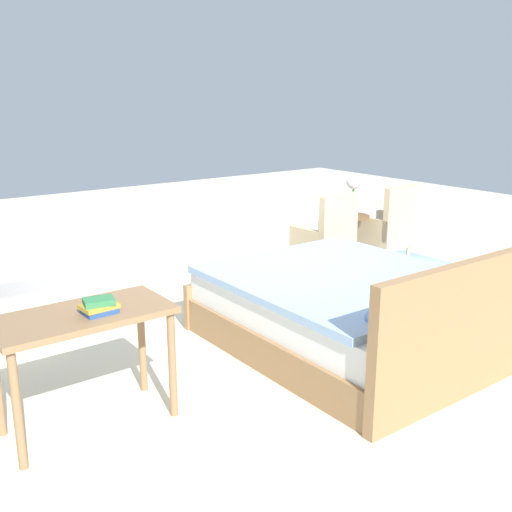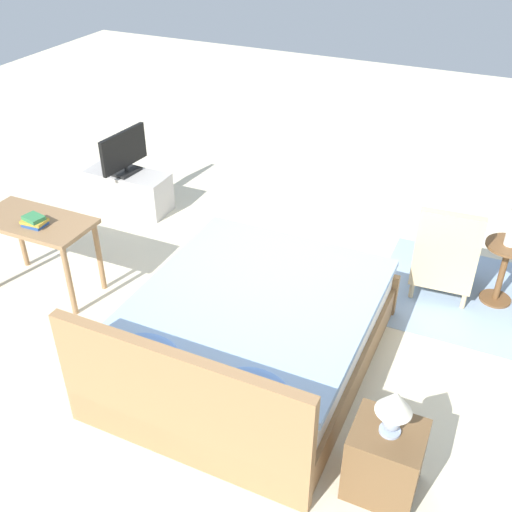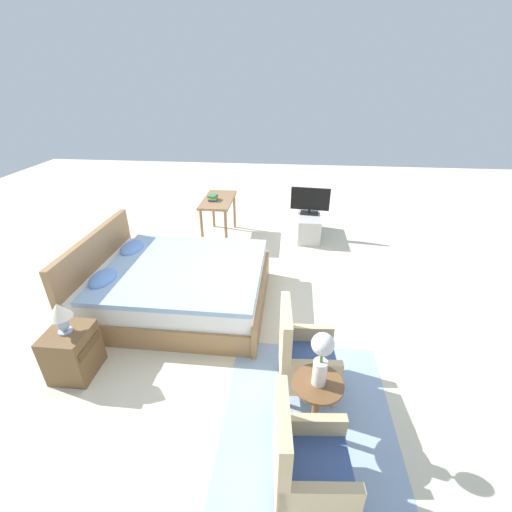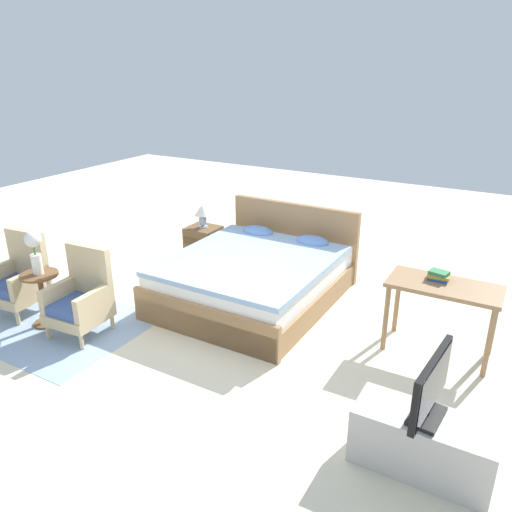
% 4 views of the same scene
% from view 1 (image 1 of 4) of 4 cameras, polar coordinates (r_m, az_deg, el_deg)
% --- Properties ---
extents(ground_plane, '(16.00, 16.00, 0.00)m').
position_cam_1_polar(ground_plane, '(5.56, 1.60, -5.69)').
color(ground_plane, beige).
extents(floor_rug, '(2.10, 1.50, 0.01)m').
position_cam_1_polar(floor_rug, '(7.21, 9.17, -0.87)').
color(floor_rug, '#8EA8C6').
rests_on(floor_rug, ground_plane).
extents(bed, '(1.82, 2.21, 0.96)m').
position_cam_1_polar(bed, '(4.85, 9.32, -5.32)').
color(bed, '#997047').
rests_on(bed, ground_plane).
extents(armchair_by_window_left, '(0.58, 0.58, 0.92)m').
position_cam_1_polar(armchair_by_window_left, '(7.44, 12.33, 2.49)').
color(armchair_by_window_left, '#CCB284').
rests_on(armchair_by_window_left, floor_rug).
extents(armchair_by_window_right, '(0.58, 0.58, 0.92)m').
position_cam_1_polar(armchair_by_window_right, '(6.73, 6.71, 1.40)').
color(armchair_by_window_right, '#CCB284').
rests_on(armchair_by_window_right, floor_rug).
extents(side_table, '(0.40, 0.40, 0.60)m').
position_cam_1_polar(side_table, '(7.14, 9.08, 2.08)').
color(side_table, brown).
rests_on(side_table, ground_plane).
extents(flower_vase, '(0.17, 0.17, 0.48)m').
position_cam_1_polar(flower_vase, '(7.04, 9.26, 6.19)').
color(flower_vase, silver).
rests_on(flower_vase, side_table).
extents(vanity_desk, '(1.04, 0.52, 0.74)m').
position_cam_1_polar(vanity_desk, '(3.72, -16.10, -6.78)').
color(vanity_desk, '#8E6B47').
rests_on(vanity_desk, ground_plane).
extents(book_stack, '(0.21, 0.16, 0.09)m').
position_cam_1_polar(book_stack, '(3.63, -14.71, -4.65)').
color(book_stack, '#284C8E').
rests_on(book_stack, vanity_desk).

